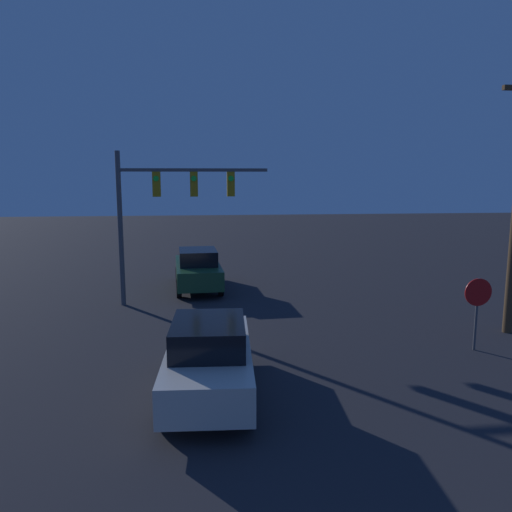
% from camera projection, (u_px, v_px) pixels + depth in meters
% --- Properties ---
extents(car_near, '(2.02, 4.73, 1.73)m').
position_uv_depth(car_near, '(209.00, 357.00, 10.85)').
color(car_near, beige).
rests_on(car_near, ground_plane).
extents(car_far, '(2.07, 4.75, 1.73)m').
position_uv_depth(car_far, '(198.00, 269.00, 21.08)').
color(car_far, '#1E4728').
rests_on(car_far, ground_plane).
extents(traffic_signal_mast, '(5.49, 0.30, 5.65)m').
position_uv_depth(traffic_signal_mast, '(166.00, 199.00, 18.19)').
color(traffic_signal_mast, '#4C4C51').
rests_on(traffic_signal_mast, ground_plane).
extents(stop_sign, '(0.77, 0.07, 2.03)m').
position_uv_depth(stop_sign, '(478.00, 300.00, 13.57)').
color(stop_sign, '#4C4C51').
rests_on(stop_sign, ground_plane).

